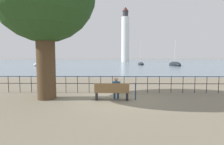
# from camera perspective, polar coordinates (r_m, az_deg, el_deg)

# --- Properties ---
(ground_plane) EXTENTS (1000.00, 1000.00, 0.00)m
(ground_plane) POSITION_cam_1_polar(r_m,az_deg,el_deg) (9.18, -0.06, -8.93)
(ground_plane) COLOR #7A705B
(harbor_water) EXTENTS (600.00, 300.00, 0.01)m
(harbor_water) POSITION_cam_1_polar(r_m,az_deg,el_deg) (169.23, 0.97, 4.02)
(harbor_water) COLOR slate
(harbor_water) RESTS_ON ground_plane
(park_bench) EXTENTS (1.78, 0.45, 0.90)m
(park_bench) POSITION_cam_1_polar(r_m,az_deg,el_deg) (9.03, -0.06, -6.36)
(park_bench) COLOR brown
(park_bench) RESTS_ON ground_plane
(seated_person_left) EXTENTS (0.42, 0.35, 1.19)m
(seated_person_left) POSITION_cam_1_polar(r_m,az_deg,el_deg) (9.06, 1.41, -4.86)
(seated_person_left) COLOR navy
(seated_person_left) RESTS_ON ground_plane
(promenade_railing) EXTENTS (14.67, 0.04, 1.05)m
(promenade_railing) POSITION_cam_1_polar(r_m,az_deg,el_deg) (10.91, 0.13, -3.03)
(promenade_railing) COLOR black
(promenade_railing) RESTS_ON ground_plane
(closed_umbrella) EXTENTS (0.09, 0.09, 0.93)m
(closed_umbrella) POSITION_cam_1_polar(r_m,az_deg,el_deg) (9.12, 7.68, -5.73)
(closed_umbrella) COLOR navy
(closed_umbrella) RESTS_ON ground_plane
(sailboat_0) EXTENTS (2.69, 7.89, 10.02)m
(sailboat_0) POSITION_cam_1_polar(r_m,az_deg,el_deg) (54.09, -22.70, 2.43)
(sailboat_0) COLOR silver
(sailboat_0) RESTS_ON ground_plane
(sailboat_1) EXTENTS (2.67, 7.66, 8.50)m
(sailboat_1) POSITION_cam_1_polar(r_m,az_deg,el_deg) (56.64, 9.41, 2.77)
(sailboat_1) COLOR black
(sailboat_1) RESTS_ON ground_plane
(sailboat_2) EXTENTS (2.49, 6.75, 7.49)m
(sailboat_2) POSITION_cam_1_polar(r_m,az_deg,el_deg) (51.54, 19.81, 2.46)
(sailboat_2) COLOR black
(sailboat_2) RESTS_ON ground_plane
(harbor_lighthouse) EXTENTS (4.25, 4.25, 29.66)m
(harbor_lighthouse) POSITION_cam_1_polar(r_m,az_deg,el_deg) (97.48, 4.37, 11.59)
(harbor_lighthouse) COLOR white
(harbor_lighthouse) RESTS_ON ground_plane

